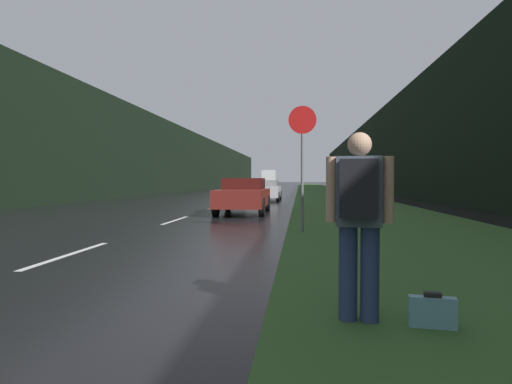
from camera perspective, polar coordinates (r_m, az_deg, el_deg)
grass_verge at (r=40.54m, az=9.28°, el=-0.38°), size 6.00×240.00×0.02m
lane_stripe_b at (r=8.88m, az=-22.33°, el=-7.25°), size 0.12×3.00×0.01m
lane_stripe_c at (r=15.38m, az=-10.04°, el=-3.49°), size 0.12×3.00×0.01m
lane_stripe_d at (r=22.18m, az=-5.18°, el=-1.94°), size 0.12×3.00×0.01m
lane_stripe_e at (r=29.08m, az=-2.62°, el=-1.12°), size 0.12×3.00×0.01m
treeline_far_side at (r=52.36m, az=-9.90°, el=3.97°), size 2.00×140.00×7.20m
treeline_near_side at (r=51.24m, az=15.29°, el=4.52°), size 2.00×140.00×8.15m
stop_sign at (r=11.54m, az=5.81°, el=4.60°), size 0.70×0.07×3.20m
hitchhiker_with_backpack at (r=4.32m, az=12.77°, el=-2.72°), size 0.61×0.46×1.78m
suitcase at (r=4.49m, az=21.19°, el=-13.88°), size 0.42×0.17×0.33m
car_passing_near at (r=18.09m, az=-1.55°, el=-0.41°), size 1.90×4.63×1.41m
car_passing_far at (r=28.94m, az=1.10°, el=0.22°), size 2.01×4.47×1.32m
delivery_truck at (r=89.12m, az=1.65°, el=1.74°), size 2.57×7.36×3.21m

